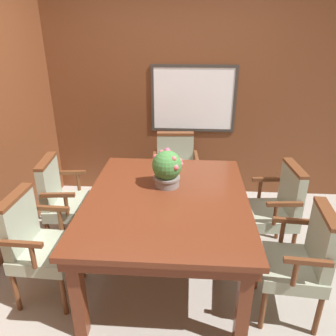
# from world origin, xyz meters

# --- Properties ---
(ground_plane) EXTENTS (14.00, 14.00, 0.00)m
(ground_plane) POSITION_xyz_m (0.00, 0.00, 0.00)
(ground_plane) COLOR #A39E93
(wall_back) EXTENTS (7.20, 0.08, 2.45)m
(wall_back) POSITION_xyz_m (0.00, 1.73, 1.23)
(wall_back) COLOR brown
(wall_back) RESTS_ON ground_plane
(dining_table) EXTENTS (1.36, 1.66, 0.77)m
(dining_table) POSITION_xyz_m (0.01, 0.09, 0.68)
(dining_table) COLOR maroon
(dining_table) RESTS_ON ground_plane
(chair_right_near) EXTENTS (0.48, 0.55, 0.93)m
(chair_right_near) POSITION_xyz_m (1.04, -0.32, 0.52)
(chair_right_near) COLOR brown
(chair_right_near) RESTS_ON ground_plane
(chair_left_near) EXTENTS (0.47, 0.53, 0.93)m
(chair_left_near) POSITION_xyz_m (-1.00, -0.26, 0.52)
(chair_left_near) COLOR brown
(chair_left_near) RESTS_ON ground_plane
(chair_head_far) EXTENTS (0.54, 0.48, 0.93)m
(chair_head_far) POSITION_xyz_m (0.03, 1.26, 0.52)
(chair_head_far) COLOR brown
(chair_head_far) RESTS_ON ground_plane
(chair_left_far) EXTENTS (0.49, 0.55, 0.93)m
(chair_left_far) POSITION_xyz_m (-1.05, 0.45, 0.52)
(chair_left_far) COLOR brown
(chair_left_far) RESTS_ON ground_plane
(chair_right_far) EXTENTS (0.49, 0.55, 0.93)m
(chair_right_far) POSITION_xyz_m (1.04, 0.44, 0.52)
(chair_right_far) COLOR brown
(chair_right_far) RESTS_ON ground_plane
(potted_plant) EXTENTS (0.28, 0.26, 0.34)m
(potted_plant) POSITION_xyz_m (-0.00, 0.30, 0.94)
(potted_plant) COLOR gray
(potted_plant) RESTS_ON dining_table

